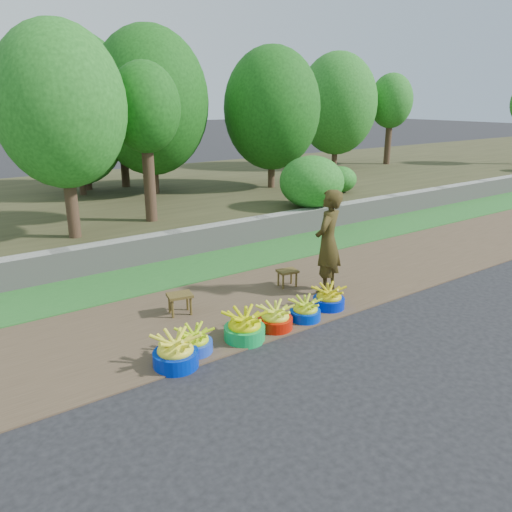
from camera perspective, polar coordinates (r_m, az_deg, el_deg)
ground_plane at (r=7.15m, az=5.65°, el=-8.44°), size 120.00×120.00×0.00m
dirt_shoulder at (r=8.04m, az=-0.20°, el=-5.21°), size 80.00×2.50×0.02m
grass_verge at (r=9.63m, az=-7.07°, el=-1.33°), size 80.00×1.50×0.04m
retaining_wall at (r=10.28m, az=-9.40°, el=1.28°), size 80.00×0.35×0.55m
earth_bank at (r=14.73m, az=-17.94°, el=5.54°), size 80.00×10.00×0.50m
basin_a at (r=6.23m, az=-9.18°, el=-10.83°), size 0.56×0.56×0.41m
basin_b at (r=6.51m, az=-7.04°, el=-9.71°), size 0.46×0.46×0.35m
basin_c at (r=6.77m, az=-1.32°, el=-8.16°), size 0.56×0.56×0.42m
basin_d at (r=7.08m, az=2.21°, el=-7.14°), size 0.49×0.49×0.37m
basin_e at (r=7.38m, az=5.65°, el=-6.24°), size 0.46×0.46×0.34m
basin_f at (r=7.82m, az=8.32°, el=-4.84°), size 0.49×0.49×0.37m
stool_left at (r=7.56m, az=-8.70°, el=-4.77°), size 0.42×0.35×0.32m
stool_right at (r=8.57m, az=3.61°, el=-2.00°), size 0.37×0.31×0.29m
vendor_woman at (r=8.21m, az=8.22°, el=1.58°), size 0.75×0.65×1.73m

